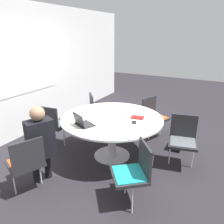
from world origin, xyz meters
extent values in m
plane|color=black|center=(0.00, 0.00, 0.00)|extent=(16.00, 16.00, 0.00)
cube|color=silver|center=(0.00, 2.11, 1.35)|extent=(8.00, 0.06, 2.70)
cube|color=white|center=(0.00, 2.08, 1.55)|extent=(1.80, 0.01, 1.30)
cylinder|color=#B7B7BC|center=(0.00, 0.00, 0.01)|extent=(0.64, 0.64, 0.02)
cylinder|color=#B7B7BC|center=(0.00, 0.00, 0.37)|extent=(0.14, 0.14, 0.69)
cylinder|color=silver|center=(0.00, 0.00, 0.73)|extent=(1.72, 1.72, 0.03)
cube|color=#262628|center=(-1.35, 0.61, 0.42)|extent=(0.57, 0.56, 0.04)
cube|color=#E04C1E|center=(-1.35, 0.61, 0.45)|extent=(0.50, 0.50, 0.01)
cube|color=#262628|center=(-1.43, 0.43, 0.64)|extent=(0.39, 0.20, 0.40)
cylinder|color=silver|center=(-1.51, 0.68, 0.20)|extent=(0.02, 0.02, 0.40)
cylinder|color=silver|center=(-1.18, 0.53, 0.20)|extent=(0.02, 0.02, 0.40)
cube|color=#262628|center=(-0.92, -0.74, 0.42)|extent=(0.61, 0.60, 0.04)
cube|color=teal|center=(-0.92, -0.74, 0.45)|extent=(0.53, 0.53, 0.01)
cube|color=#262628|center=(-0.80, -0.89, 0.64)|extent=(0.34, 0.29, 0.40)
cylinder|color=silver|center=(-1.06, -0.85, 0.20)|extent=(0.02, 0.02, 0.40)
cylinder|color=silver|center=(-0.78, -0.63, 0.20)|extent=(0.02, 0.02, 0.40)
cube|color=#262628|center=(0.26, -1.15, 0.42)|extent=(0.51, 0.52, 0.04)
cube|color=#4C5156|center=(0.26, -1.15, 0.45)|extent=(0.45, 0.46, 0.01)
cube|color=#262628|center=(0.45, -1.11, 0.64)|extent=(0.12, 0.41, 0.40)
cylinder|color=silver|center=(0.30, -1.33, 0.20)|extent=(0.02, 0.02, 0.40)
cylinder|color=silver|center=(0.22, -0.97, 0.20)|extent=(0.02, 0.02, 0.40)
cube|color=#262628|center=(1.10, -0.43, 0.42)|extent=(0.56, 0.55, 0.04)
cube|color=#E04C1E|center=(1.10, -0.43, 0.45)|extent=(0.50, 0.49, 0.01)
cube|color=#262628|center=(1.17, -0.25, 0.64)|extent=(0.40, 0.18, 0.40)
cylinder|color=silver|center=(1.26, -0.50, 0.20)|extent=(0.02, 0.02, 0.40)
cylinder|color=silver|center=(0.93, -0.37, 0.20)|extent=(0.02, 0.02, 0.40)
cube|color=#262628|center=(0.89, 0.78, 0.42)|extent=(0.61, 0.61, 0.04)
cube|color=#E04C1E|center=(0.89, 0.78, 0.45)|extent=(0.53, 0.53, 0.01)
cube|color=#262628|center=(0.76, 0.93, 0.64)|extent=(0.33, 0.30, 0.40)
cylinder|color=silver|center=(1.02, 0.90, 0.20)|extent=(0.02, 0.02, 0.40)
cylinder|color=silver|center=(0.75, 0.66, 0.20)|extent=(0.02, 0.02, 0.40)
cube|color=#262628|center=(-0.15, 1.17, 0.42)|extent=(0.47, 0.49, 0.04)
cube|color=#4C5156|center=(-0.15, 1.17, 0.45)|extent=(0.41, 0.43, 0.01)
cube|color=#262628|center=(-0.34, 1.15, 0.64)|extent=(0.08, 0.42, 0.40)
cylinder|color=silver|center=(-0.17, 1.35, 0.20)|extent=(0.02, 0.02, 0.40)
cylinder|color=silver|center=(-0.12, 0.99, 0.20)|extent=(0.02, 0.02, 0.40)
cylinder|color=black|center=(-1.17, 0.64, 0.22)|extent=(0.10, 0.10, 0.44)
cylinder|color=black|center=(-1.01, 0.56, 0.22)|extent=(0.10, 0.10, 0.44)
cube|color=black|center=(-1.13, 0.51, 0.72)|extent=(0.42, 0.35, 0.55)
sphere|color=#A87A5B|center=(-1.13, 0.51, 1.09)|extent=(0.20, 0.20, 0.20)
cube|color=#232326|center=(-0.48, 0.22, 0.75)|extent=(0.32, 0.35, 0.02)
cube|color=#232326|center=(-0.58, 0.26, 0.86)|extent=(0.16, 0.28, 0.20)
cube|color=black|center=(-0.57, 0.26, 0.86)|extent=(0.14, 0.25, 0.17)
cube|color=maroon|center=(0.19, -0.39, 0.75)|extent=(0.17, 0.23, 0.02)
cylinder|color=white|center=(0.21, -0.11, 0.79)|extent=(0.08, 0.08, 0.09)
cube|color=black|center=(-0.03, -0.42, 0.74)|extent=(0.16, 0.11, 0.01)
cube|color=black|center=(0.85, -0.98, 0.14)|extent=(0.36, 0.16, 0.28)
camera|label=1|loc=(-3.03, -1.65, 2.09)|focal=35.00mm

